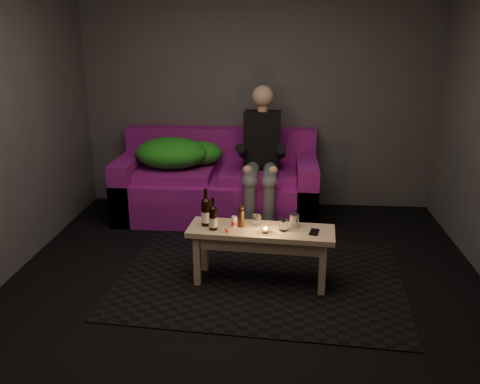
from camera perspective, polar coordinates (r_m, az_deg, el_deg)
The scene contains 17 objects.
floor at distance 4.10m, azimuth 0.38°, elevation -11.61°, with size 4.50×4.50×0.00m, color black.
room at distance 4.05m, azimuth 0.93°, elevation 12.56°, with size 4.50×4.50×4.50m.
rug at distance 4.35m, azimuth 2.32°, elevation -9.69°, with size 2.35×1.71×0.01m, color black.
sofa at distance 5.68m, azimuth -2.50°, elevation 0.72°, with size 2.17×0.98×0.93m.
green_blanket at distance 5.64m, azimuth -7.13°, elevation 4.33°, with size 0.95×0.65×0.33m.
person at distance 5.36m, azimuth 2.42°, elevation 4.24°, with size 0.39×0.90×1.45m.
coffee_table at distance 4.14m, azimuth 2.36°, elevation -5.23°, with size 1.20×0.46×0.48m.
beer_bottle_a at distance 4.14m, azimuth -3.84°, elevation -2.25°, with size 0.08×0.08×0.31m.
beer_bottle_b at distance 4.06m, azimuth -3.04°, elevation -2.92°, with size 0.07×0.07×0.27m.
salt_shaker at distance 4.12m, azimuth -0.67°, elevation -3.34°, with size 0.04×0.04×0.09m, color silver.
pepper_mill at distance 4.12m, azimuth 0.14°, elevation -3.00°, with size 0.05×0.05×0.14m, color black.
tumbler_back at distance 4.15m, azimuth 1.89°, elevation -3.21°, with size 0.08×0.08×0.09m, color white.
tealight at distance 4.02m, azimuth 2.88°, elevation -4.28°, with size 0.06×0.06×0.05m.
tumbler_front at distance 4.06m, azimuth 4.90°, elevation -3.75°, with size 0.07×0.07×0.09m, color white.
steel_cup at distance 4.14m, azimuth 6.11°, elevation -3.21°, with size 0.08×0.08×0.11m, color silver.
smartphone at distance 4.07m, azimuth 8.34°, elevation -4.47°, with size 0.07×0.14×0.01m, color black.
red_lighter at distance 4.05m, azimuth -1.54°, elevation -4.34°, with size 0.02×0.07×0.01m, color red.
Camera 1 is at (0.26, -3.55, 2.04)m, focal length 38.00 mm.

